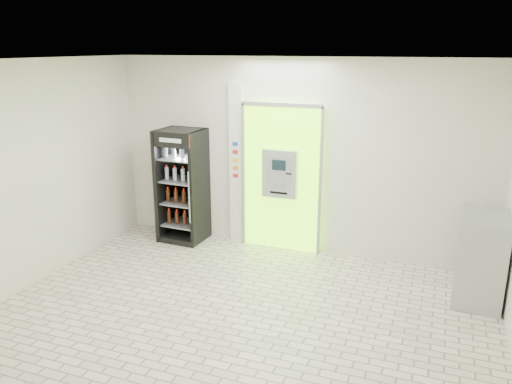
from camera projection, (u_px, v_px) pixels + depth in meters
The scene contains 6 objects.
ground at pixel (234, 323), 5.90m from camera, with size 6.00×6.00×0.00m, color beige.
room_shell at pixel (232, 172), 5.38m from camera, with size 6.00×6.00×6.00m.
atm_assembly at pixel (282, 177), 7.80m from camera, with size 1.30×0.24×2.33m.
pillar at pixel (237, 165), 8.06m from camera, with size 0.22×0.11×2.60m.
beverage_cooler at pixel (183, 188), 8.23m from camera, with size 0.72×0.68×1.87m.
steel_cabinet at pixel (481, 258), 6.30m from camera, with size 0.64×0.90×1.15m.
Camera 1 is at (2.09, -4.79, 3.15)m, focal length 35.00 mm.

